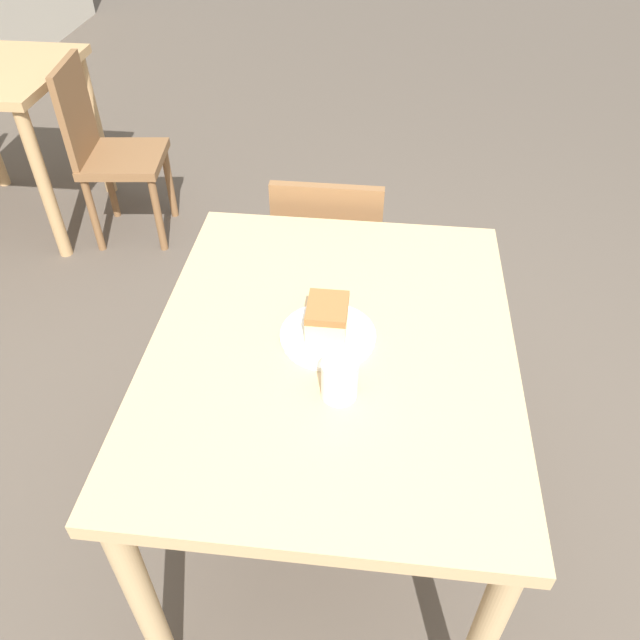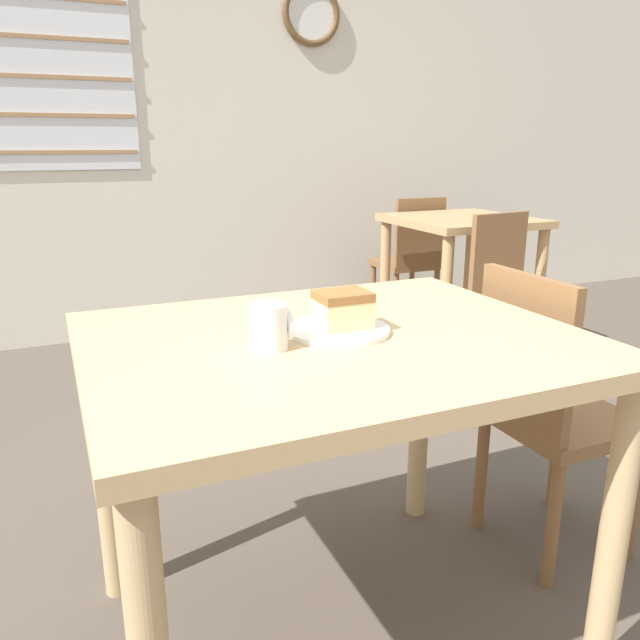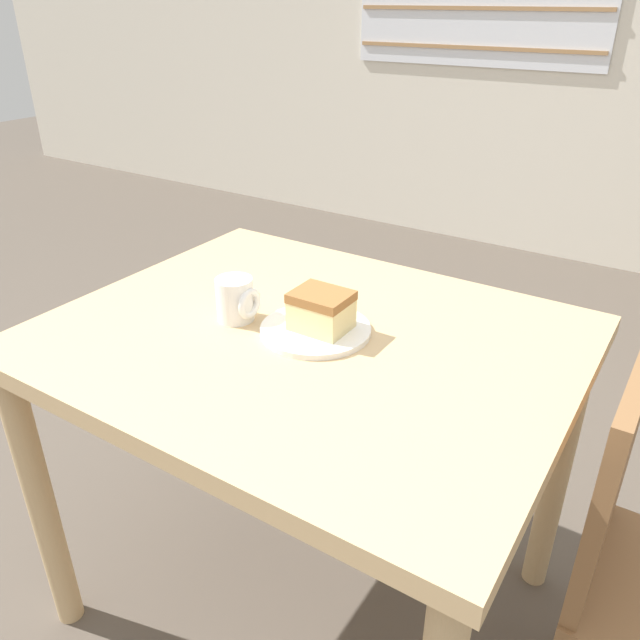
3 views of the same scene
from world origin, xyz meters
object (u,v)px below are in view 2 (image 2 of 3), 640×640
plate (338,330)px  coffee_mug (271,327)px  dining_table_near (334,383)px  chair_near_window (548,407)px  chair_far_corner (511,295)px  chair_far_opposite (410,258)px  dining_table_far (461,244)px  cake_slice (343,309)px

plate → coffee_mug: coffee_mug is taller
dining_table_near → chair_near_window: 0.73m
chair_far_corner → chair_far_opposite: bearing=78.6°
chair_far_corner → plate: 1.92m
dining_table_far → chair_far_opposite: bearing=89.0°
dining_table_far → coffee_mug: (-1.74, -1.75, 0.20)m
chair_far_corner → chair_far_opposite: same height
chair_near_window → coffee_mug: (-0.85, -0.11, 0.37)m
chair_near_window → chair_far_corner: (0.80, 1.10, 0.00)m
chair_near_window → dining_table_near: bearing=96.1°
chair_near_window → chair_far_corner: size_ratio=1.00×
plate → coffee_mug: bearing=-166.1°
dining_table_far → coffee_mug: 2.48m
chair_far_corner → dining_table_far: bearing=74.7°
cake_slice → coffee_mug: bearing=-166.1°
chair_near_window → plate: bearing=95.3°
dining_table_far → cake_slice: 2.32m
cake_slice → chair_far_corner: bearing=38.3°
chair_far_corner → coffee_mug: size_ratio=9.19×
chair_near_window → chair_far_opposite: 2.36m
dining_table_near → chair_far_opposite: size_ratio=1.24×
coffee_mug → chair_far_corner: bearing=36.2°
chair_near_window → dining_table_far: bearing=-28.3°
dining_table_far → plate: size_ratio=3.44×
cake_slice → plate: bearing=-164.9°
dining_table_far → chair_far_opposite: 0.57m
chair_near_window → chair_far_corner: bearing=-36.0°
chair_near_window → chair_far_corner: 1.36m
dining_table_far → plate: 2.33m
dining_table_near → chair_far_opposite: 2.78m
chair_far_opposite → cake_slice: 2.77m
cake_slice → coffee_mug: (-0.18, -0.04, -0.01)m
dining_table_far → cake_slice: bearing=-132.4°
dining_table_near → coffee_mug: size_ratio=11.38×
plate → chair_far_corner: bearing=38.2°
chair_far_corner → coffee_mug: bearing=-150.3°
dining_table_far → cake_slice: size_ratio=6.88×
cake_slice → chair_near_window: bearing=5.1°
dining_table_far → plate: bearing=-132.6°
dining_table_far → coffee_mug: size_ratio=8.42×
chair_far_corner → plate: size_ratio=3.76×
chair_far_corner → cake_slice: size_ratio=7.51×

